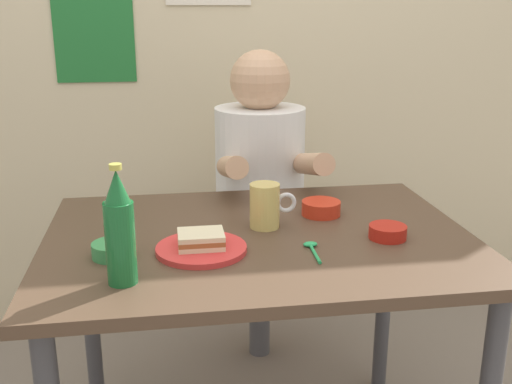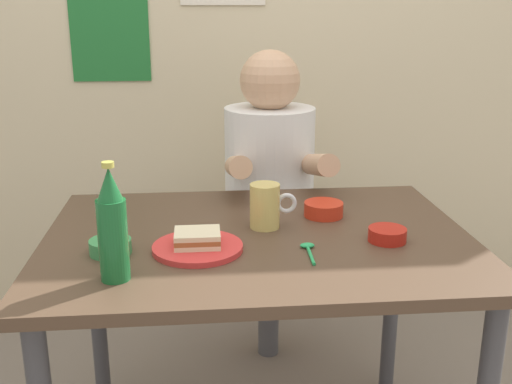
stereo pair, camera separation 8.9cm
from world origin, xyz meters
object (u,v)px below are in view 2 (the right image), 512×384
at_px(plate_orange, 198,248).
at_px(beer_bottle, 112,228).
at_px(stool, 269,271).
at_px(sandwich, 197,238).
at_px(person_seated, 270,165).
at_px(beer_mug, 266,206).
at_px(dip_bowl_green, 110,246).
at_px(dining_table, 258,267).

xyz_separation_m(plate_orange, beer_bottle, (-0.18, -0.15, 0.11)).
distance_m(stool, sandwich, 0.88).
height_order(person_seated, plate_orange, person_seated).
relative_size(beer_mug, dip_bowl_green, 1.26).
bearing_deg(sandwich, dip_bowl_green, 179.79).
xyz_separation_m(person_seated, sandwich, (-0.26, -0.71, 0.01)).
relative_size(person_seated, beer_bottle, 2.75).
relative_size(beer_bottle, dip_bowl_green, 2.62).
bearing_deg(person_seated, dining_table, -99.47).
bearing_deg(plate_orange, dip_bowl_green, 179.79).
height_order(dining_table, beer_bottle, beer_bottle).
xyz_separation_m(dining_table, dip_bowl_green, (-0.36, -0.09, 0.11)).
distance_m(person_seated, beer_bottle, 0.97).
relative_size(dining_table, stool, 2.44).
xyz_separation_m(sandwich, beer_bottle, (-0.18, -0.15, 0.09)).
xyz_separation_m(beer_mug, dip_bowl_green, (-0.39, -0.15, -0.04)).
relative_size(stool, person_seated, 0.63).
bearing_deg(beer_mug, stool, 82.42).
bearing_deg(dip_bowl_green, sandwich, -0.21).
distance_m(sandwich, beer_mug, 0.24).
bearing_deg(stool, beer_mug, -97.58).
bearing_deg(plate_orange, beer_mug, 38.85).
distance_m(plate_orange, beer_mug, 0.24).
height_order(stool, beer_mug, beer_mug).
bearing_deg(person_seated, plate_orange, -109.95).
bearing_deg(sandwich, beer_bottle, -140.42).
xyz_separation_m(person_seated, dip_bowl_green, (-0.47, -0.71, -0.01)).
distance_m(stool, dip_bowl_green, 0.95).
bearing_deg(stool, sandwich, -109.66).
bearing_deg(person_seated, sandwich, -109.95).
height_order(dining_table, plate_orange, plate_orange).
height_order(dining_table, stool, dining_table).
height_order(stool, plate_orange, plate_orange).
distance_m(stool, person_seated, 0.42).
bearing_deg(dining_table, sandwich, -148.75).
bearing_deg(beer_mug, dip_bowl_green, -159.47).
relative_size(stool, beer_mug, 3.57).
relative_size(person_seated, dip_bowl_green, 7.19).
bearing_deg(beer_bottle, person_seated, 63.11).
bearing_deg(person_seated, beer_bottle, -116.89).
height_order(plate_orange, beer_bottle, beer_bottle).
bearing_deg(dining_table, person_seated, 80.53).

